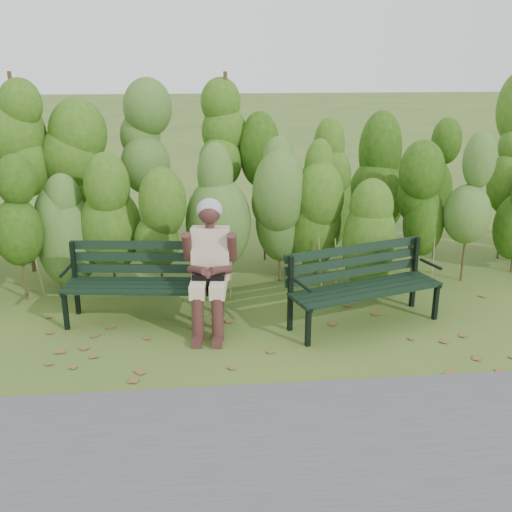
{
  "coord_description": "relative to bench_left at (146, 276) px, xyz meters",
  "views": [
    {
      "loc": [
        -0.57,
        -5.48,
        2.73
      ],
      "look_at": [
        0.0,
        0.35,
        0.75
      ],
      "focal_mm": 42.0,
      "sensor_mm": 36.0,
      "label": 1
    }
  ],
  "objects": [
    {
      "name": "footpath",
      "position": [
        1.16,
        -2.77,
        -0.49
      ],
      "size": [
        60.0,
        2.5,
        0.01
      ],
      "primitive_type": "cube",
      "color": "#474749",
      "rests_on": "ground"
    },
    {
      "name": "bench_left",
      "position": [
        0.0,
        0.0,
        0.0
      ],
      "size": [
        1.71,
        0.73,
        0.83
      ],
      "color": "black",
      "rests_on": "ground"
    },
    {
      "name": "seated_woman",
      "position": [
        0.68,
        -0.26,
        0.25
      ],
      "size": [
        0.58,
        0.85,
        1.35
      ],
      "color": "#C2A58D",
      "rests_on": "ground"
    },
    {
      "name": "hedge_band",
      "position": [
        1.16,
        1.29,
        0.77
      ],
      "size": [
        11.04,
        1.67,
        2.42
      ],
      "color": "#47381E",
      "rests_on": "ground"
    },
    {
      "name": "ground",
      "position": [
        1.16,
        -0.57,
        -0.49
      ],
      "size": [
        80.0,
        80.0,
        0.0
      ],
      "primitive_type": "plane",
      "color": "#3F5C26"
    },
    {
      "name": "bench_right",
      "position": [
        2.26,
        -0.3,
        -0.01
      ],
      "size": [
        1.71,
        1.01,
        0.82
      ],
      "color": "black",
      "rests_on": "ground"
    },
    {
      "name": "leaf_litter",
      "position": [
        1.6,
        -0.59,
        -0.49
      ],
      "size": [
        5.99,
        2.27,
        0.01
      ],
      "color": "brown",
      "rests_on": "ground"
    }
  ]
}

